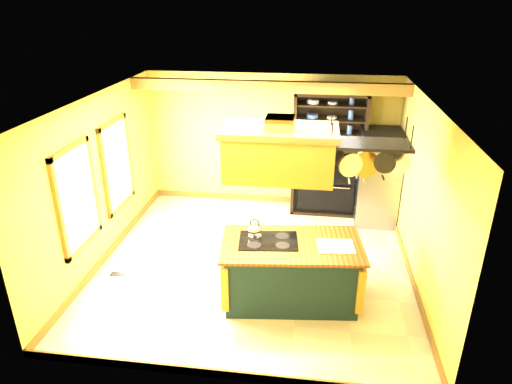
% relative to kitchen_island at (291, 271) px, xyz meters
% --- Properties ---
extents(floor, '(5.00, 5.00, 0.00)m').
position_rel_kitchen_island_xyz_m(floor, '(-0.64, 0.86, -0.47)').
color(floor, beige).
rests_on(floor, ground).
extents(ceiling, '(5.00, 5.00, 0.00)m').
position_rel_kitchen_island_xyz_m(ceiling, '(-0.64, 0.86, 2.23)').
color(ceiling, white).
rests_on(ceiling, wall_back).
extents(wall_back, '(5.00, 0.02, 2.70)m').
position_rel_kitchen_island_xyz_m(wall_back, '(-0.64, 3.36, 0.88)').
color(wall_back, '#DCBE50').
rests_on(wall_back, floor).
extents(wall_front, '(5.00, 0.02, 2.70)m').
position_rel_kitchen_island_xyz_m(wall_front, '(-0.64, -1.64, 0.88)').
color(wall_front, '#DCBE50').
rests_on(wall_front, floor).
extents(wall_left, '(0.02, 5.00, 2.70)m').
position_rel_kitchen_island_xyz_m(wall_left, '(-3.14, 0.86, 0.88)').
color(wall_left, '#DCBE50').
rests_on(wall_left, floor).
extents(wall_right, '(0.02, 5.00, 2.70)m').
position_rel_kitchen_island_xyz_m(wall_right, '(1.86, 0.86, 0.88)').
color(wall_right, '#DCBE50').
rests_on(wall_right, floor).
extents(ceiling_beam, '(5.00, 0.15, 0.20)m').
position_rel_kitchen_island_xyz_m(ceiling_beam, '(-0.64, 2.56, 2.12)').
color(ceiling_beam, olive).
rests_on(ceiling_beam, ceiling).
extents(window_near, '(0.06, 1.06, 1.56)m').
position_rel_kitchen_island_xyz_m(window_near, '(-3.11, 0.06, 0.93)').
color(window_near, olive).
rests_on(window_near, wall_left).
extents(window_far, '(0.06, 1.06, 1.56)m').
position_rel_kitchen_island_xyz_m(window_far, '(-3.11, 1.46, 0.93)').
color(window_far, olive).
rests_on(window_far, wall_left).
extents(kitchen_island, '(2.06, 1.28, 1.11)m').
position_rel_kitchen_island_xyz_m(kitchen_island, '(0.00, 0.00, 0.00)').
color(kitchen_island, '#13292C').
rests_on(kitchen_island, floor).
extents(range_hood, '(1.46, 0.83, 0.80)m').
position_rel_kitchen_island_xyz_m(range_hood, '(-0.20, -0.00, 1.78)').
color(range_hood, '#B8832E').
rests_on(range_hood, ceiling).
extents(pot_rack, '(1.11, 0.51, 0.78)m').
position_rel_kitchen_island_xyz_m(pot_rack, '(0.91, 0.01, 1.82)').
color(pot_rack, black).
rests_on(pot_rack, ceiling).
extents(refrigerator, '(0.76, 0.90, 1.76)m').
position_rel_kitchen_island_xyz_m(refrigerator, '(1.46, 2.76, 0.39)').
color(refrigerator, gray).
rests_on(refrigerator, floor).
extents(hutch, '(1.38, 0.62, 2.44)m').
position_rel_kitchen_island_xyz_m(hutch, '(0.51, 3.10, 0.46)').
color(hutch, black).
rests_on(hutch, floor).
extents(floor_register, '(0.28, 0.13, 0.01)m').
position_rel_kitchen_island_xyz_m(floor_register, '(-2.73, 0.25, -0.46)').
color(floor_register, black).
rests_on(floor_register, floor).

